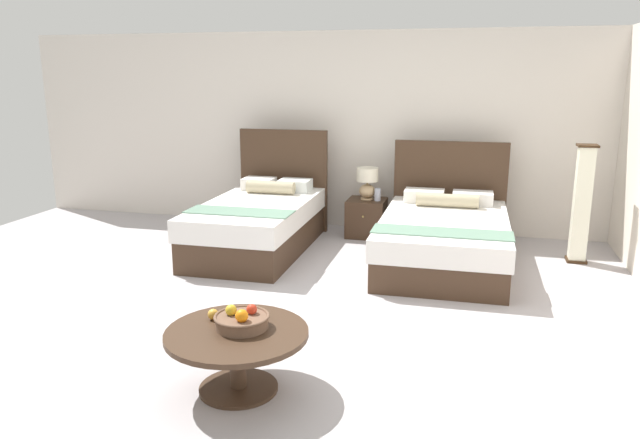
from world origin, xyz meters
TOP-DOWN VIEW (x-y plane):
  - ground_plane at (0.00, 0.00)m, footprint 9.56×9.58m
  - wall_back at (0.00, 2.99)m, footprint 9.56×0.12m
  - bed_near_window at (-1.04, 1.62)m, footprint 1.15×2.12m
  - bed_near_corner at (1.04, 1.62)m, footprint 1.34×2.17m
  - nightstand at (0.05, 2.50)m, footprint 0.46×0.48m
  - table_lamp at (0.05, 2.52)m, footprint 0.27×0.27m
  - vase at (0.19, 2.46)m, footprint 0.08×0.08m
  - coffee_table at (-0.08, -1.43)m, footprint 0.91×0.91m
  - fruit_bowl at (-0.06, -1.38)m, footprint 0.36×0.36m
  - loose_apple at (-0.30, -1.30)m, footprint 0.07×0.07m
  - floor_lamp_corner at (2.44, 2.03)m, footprint 0.21×0.21m

SIDE VIEW (x-z plane):
  - ground_plane at x=0.00m, z-range -0.02..0.00m
  - nightstand at x=0.05m, z-range 0.00..0.46m
  - bed_near_corner at x=1.04m, z-range -0.31..0.89m
  - coffee_table at x=-0.08m, z-range 0.11..0.52m
  - bed_near_window at x=-1.04m, z-range -0.32..0.97m
  - loose_apple at x=-0.30m, z-range 0.41..0.48m
  - fruit_bowl at x=-0.06m, z-range 0.39..0.54m
  - vase at x=0.19m, z-range 0.46..0.62m
  - floor_lamp_corner at x=2.44m, z-range 0.00..1.27m
  - table_lamp at x=0.05m, z-range 0.50..0.89m
  - wall_back at x=0.00m, z-range 0.00..2.50m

